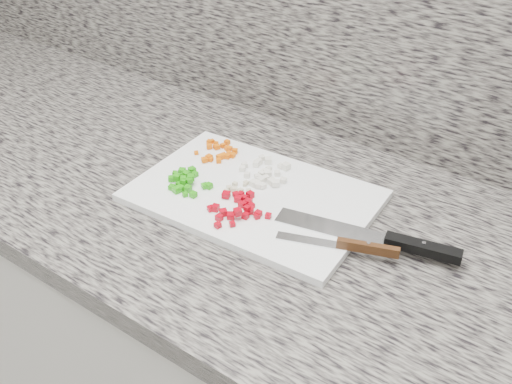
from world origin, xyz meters
TOP-DOWN VIEW (x-y plane):
  - countertop at (0.00, 1.44)m, footprint 3.96×0.64m
  - cutting_board at (-0.06, 1.45)m, footprint 0.42×0.29m
  - carrot_pile at (-0.19, 1.52)m, footprint 0.08×0.09m
  - onion_pile at (-0.07, 1.50)m, footprint 0.10×0.10m
  - green_pepper_pile at (-0.17, 1.40)m, footprint 0.09×0.08m
  - red_pepper_pile at (-0.05, 1.39)m, footprint 0.11×0.11m
  - garlic_pile at (-0.09, 1.43)m, footprint 0.04×0.05m
  - chef_knife at (0.19, 1.45)m, footprint 0.29×0.09m
  - paring_knife at (0.15, 1.41)m, footprint 0.18×0.08m

SIDE VIEW (x-z plane):
  - countertop at x=0.00m, z-range 0.86..0.90m
  - cutting_board at x=-0.06m, z-range 0.90..0.91m
  - garlic_pile at x=-0.09m, z-range 0.91..0.92m
  - carrot_pile at x=-0.19m, z-range 0.91..0.92m
  - onion_pile at x=-0.07m, z-range 0.91..0.93m
  - chef_knife at x=0.19m, z-range 0.91..0.93m
  - red_pepper_pile at x=-0.05m, z-range 0.91..0.93m
  - paring_knife at x=0.15m, z-range 0.91..0.93m
  - green_pepper_pile at x=-0.17m, z-range 0.91..0.93m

